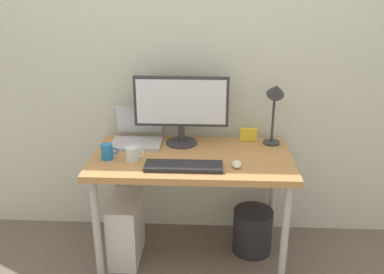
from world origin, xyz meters
TOP-DOWN VIEW (x-y plane):
  - ground_plane at (0.00, 0.00)m, footprint 6.00×6.00m
  - back_wall at (0.00, 0.38)m, footprint 4.40×0.04m
  - desk at (0.00, 0.00)m, footprint 1.21×0.64m
  - monitor at (-0.08, 0.19)m, footprint 0.59×0.20m
  - laptop at (-0.36, 0.21)m, footprint 0.32×0.28m
  - desk_lamp at (0.50, 0.19)m, footprint 0.11×0.16m
  - keyboard at (-0.04, -0.18)m, footprint 0.44×0.14m
  - mouse at (0.26, -0.15)m, footprint 0.06×0.09m
  - coffee_mug at (-0.50, -0.07)m, footprint 0.11×0.07m
  - glass_cup at (-0.35, -0.09)m, footprint 0.11×0.08m
  - photo_frame at (0.36, 0.25)m, footprint 0.11×0.03m
  - computer_tower at (-0.42, -0.03)m, footprint 0.18×0.36m
  - wastebasket at (0.40, 0.07)m, footprint 0.26×0.26m

SIDE VIEW (x-z plane):
  - ground_plane at x=0.00m, z-range 0.00..0.00m
  - wastebasket at x=0.40m, z-range 0.00..0.30m
  - computer_tower at x=-0.42m, z-range 0.00..0.42m
  - desk at x=0.00m, z-range 0.29..1.01m
  - keyboard at x=-0.04m, z-range 0.72..0.74m
  - mouse at x=0.26m, z-range 0.72..0.75m
  - glass_cup at x=-0.35m, z-range 0.72..0.80m
  - coffee_mug at x=-0.50m, z-range 0.72..0.81m
  - photo_frame at x=0.36m, z-range 0.72..0.81m
  - laptop at x=-0.36m, z-range 0.66..0.89m
  - monitor at x=-0.08m, z-range 0.75..1.20m
  - desk_lamp at x=0.50m, z-range 0.81..1.24m
  - back_wall at x=0.00m, z-range 0.00..2.60m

